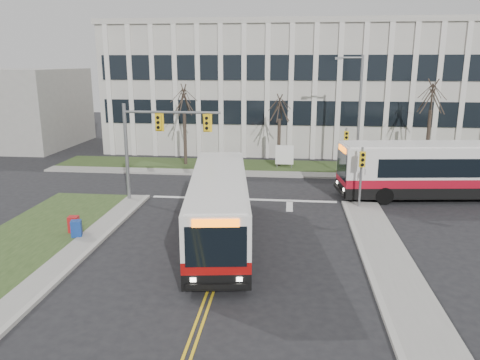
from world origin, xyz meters
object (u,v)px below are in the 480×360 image
(streetlight, at_px, (357,109))
(bus_cross, at_px, (444,172))
(newspaper_box_red, at_px, (74,225))
(bus_main, at_px, (219,208))
(newspaper_box_blue, at_px, (76,230))
(directory_sign, at_px, (284,155))

(streetlight, height_order, bus_cross, streetlight)
(newspaper_box_red, bearing_deg, bus_cross, 16.70)
(bus_main, relative_size, newspaper_box_blue, 12.85)
(bus_cross, bearing_deg, directory_sign, -133.24)
(bus_main, distance_m, bus_cross, 16.04)
(streetlight, relative_size, newspaper_box_blue, 9.68)
(bus_cross, bearing_deg, newspaper_box_red, -74.08)
(bus_cross, bearing_deg, newspaper_box_blue, -72.22)
(bus_main, xyz_separation_m, newspaper_box_blue, (-7.17, -0.67, -1.15))
(streetlight, xyz_separation_m, newspaper_box_blue, (-15.70, -15.82, -4.72))
(directory_sign, height_order, bus_cross, bus_cross)
(streetlight, xyz_separation_m, directory_sign, (-5.53, 1.30, -4.02))
(newspaper_box_red, bearing_deg, streetlight, 37.12)
(newspaper_box_blue, bearing_deg, newspaper_box_red, 107.60)
(streetlight, height_order, bus_main, streetlight)
(directory_sign, bearing_deg, newspaper_box_red, -122.70)
(streetlight, distance_m, newspaper_box_red, 22.66)
(directory_sign, bearing_deg, bus_main, -100.31)
(streetlight, distance_m, directory_sign, 6.96)
(directory_sign, bearing_deg, streetlight, -13.23)
(directory_sign, height_order, bus_main, bus_main)
(streetlight, distance_m, bus_cross, 8.69)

